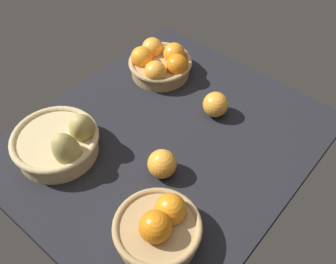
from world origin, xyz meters
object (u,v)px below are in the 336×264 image
Objects in this scene: basket_far_left_pears at (60,143)px; loose_orange_back_gap at (162,164)px; basket_far_right at (160,63)px; loose_orange_front_gap at (216,105)px; basket_near_left at (159,228)px.

basket_far_left_pears reaches higher than loose_orange_back_gap.
loose_orange_front_gap is (-3.62, -24.24, -0.48)cm from basket_far_right.
loose_orange_front_gap is at bearing 4.63° from loose_orange_back_gap.
basket_near_left is 42.39cm from loose_orange_front_gap.
basket_near_left is 2.68× the size of loose_orange_front_gap.
loose_orange_back_gap is (-29.74, -26.35, -0.43)cm from basket_far_right.
basket_far_left_pears is 3.21× the size of loose_orange_back_gap.
basket_far_left_pears is at bearing 149.58° from loose_orange_front_gap.
basket_far_left_pears is 35.89cm from basket_near_left.
loose_orange_front_gap is at bearing 18.30° from basket_near_left.
basket_far_right reaches higher than loose_orange_front_gap.
basket_far_left_pears is at bearing 116.43° from loose_orange_back_gap.
basket_far_right is 42.03cm from basket_far_left_pears.
basket_far_right is 2.70× the size of loose_orange_back_gap.
basket_far_left_pears is at bearing -177.68° from basket_far_right.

